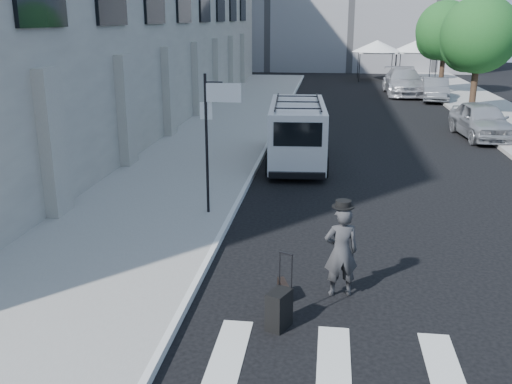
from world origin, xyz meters
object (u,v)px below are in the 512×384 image
(briefcase, at_px, (283,290))
(cargo_van, at_px, (297,132))
(parked_car_a, at_px, (482,120))
(businessman, at_px, (341,252))
(parked_car_b, at_px, (435,90))
(parked_car_c, at_px, (404,82))
(suitcase, at_px, (279,309))

(briefcase, height_order, cargo_van, cargo_van)
(parked_car_a, bearing_deg, cargo_van, -149.43)
(businessman, bearing_deg, parked_car_b, -114.49)
(parked_car_b, bearing_deg, cargo_van, -107.70)
(briefcase, bearing_deg, cargo_van, 74.18)
(briefcase, bearing_deg, parked_car_c, 61.54)
(businessman, bearing_deg, parked_car_a, -123.42)
(cargo_van, distance_m, parked_car_a, 9.25)
(businessman, relative_size, parked_car_b, 0.41)
(cargo_van, xyz_separation_m, parked_car_a, (7.51, 5.40, -0.34))
(parked_car_c, bearing_deg, businessman, -99.25)
(businessman, xyz_separation_m, cargo_van, (-1.41, 9.91, 0.25))
(businessman, xyz_separation_m, parked_car_a, (6.10, 15.31, -0.09))
(cargo_van, xyz_separation_m, parked_car_c, (5.90, 19.60, -0.25))
(briefcase, distance_m, parked_car_c, 30.34)
(businessman, relative_size, parked_car_c, 0.29)
(suitcase, relative_size, parked_car_a, 0.28)
(businessman, height_order, parked_car_b, businessman)
(businessman, distance_m, parked_car_a, 16.48)
(parked_car_b, bearing_deg, businessman, -96.59)
(businessman, xyz_separation_m, briefcase, (-1.02, -0.31, -0.69))
(cargo_van, bearing_deg, businessman, -85.65)
(suitcase, distance_m, cargo_van, 11.27)
(businessman, xyz_separation_m, parked_car_b, (6.10, 26.84, -0.17))
(parked_car_a, relative_size, parked_car_c, 0.76)
(cargo_van, distance_m, parked_car_c, 20.47)
(parked_car_a, xyz_separation_m, parked_car_b, (0.00, 11.53, -0.07))
(cargo_van, bearing_deg, parked_car_a, 31.98)
(parked_car_a, height_order, parked_car_b, parked_car_a)
(cargo_van, bearing_deg, parked_car_b, 62.36)
(parked_car_b, bearing_deg, parked_car_c, 127.29)
(businessman, bearing_deg, cargo_van, -93.61)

